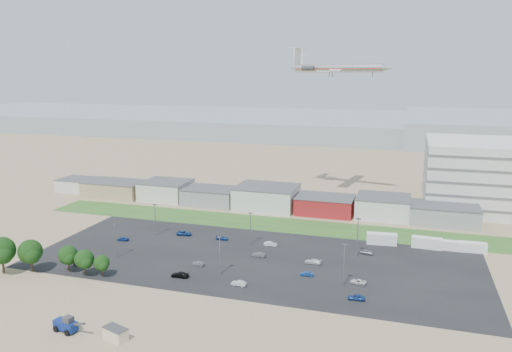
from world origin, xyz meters
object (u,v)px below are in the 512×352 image
at_px(box_trailer_a, 382,239).
at_px(parked_car_7, 259,255).
at_px(portable_shed, 116,334).
at_px(parked_car_10, 80,263).
at_px(parked_car_8, 367,252).
at_px(parked_car_12, 313,261).
at_px(parked_car_0, 358,282).
at_px(telehandler, 65,324).
at_px(airliner, 338,68).
at_px(parked_car_2, 356,297).
at_px(parked_car_11, 270,244).
at_px(parked_car_6, 222,238).
at_px(parked_car_13, 239,283).
at_px(parked_car_3, 180,275).
at_px(parked_car_4, 198,264).
at_px(parked_car_1, 307,274).
at_px(tree_far_left, 2,253).
at_px(parked_car_5, 123,239).
at_px(parked_car_9, 184,233).

bearing_deg(box_trailer_a, parked_car_7, -152.45).
height_order(portable_shed, parked_car_10, portable_shed).
bearing_deg(parked_car_8, parked_car_12, 137.76).
bearing_deg(parked_car_0, telehandler, -45.26).
distance_m(airliner, parked_car_12, 89.17).
bearing_deg(parked_car_2, parked_car_11, -138.63).
distance_m(parked_car_6, parked_car_8, 42.86).
bearing_deg(parked_car_12, parked_car_11, -120.51).
xyz_separation_m(parked_car_6, parked_car_13, (15.58, -29.73, 0.06)).
height_order(parked_car_3, parked_car_6, parked_car_3).
bearing_deg(parked_car_2, parked_car_4, -104.09).
bearing_deg(parked_car_2, parked_car_10, -92.34).
height_order(parked_car_2, parked_car_12, parked_car_2).
distance_m(portable_shed, parked_car_1, 49.44).
bearing_deg(tree_far_left, parked_car_5, 63.99).
height_order(parked_car_1, parked_car_4, parked_car_1).
relative_size(portable_shed, parked_car_8, 1.39).
xyz_separation_m(portable_shed, airliner, (23.15, 122.07, 49.91)).
bearing_deg(portable_shed, parked_car_3, 110.75).
height_order(portable_shed, parked_car_9, portable_shed).
xyz_separation_m(parked_car_11, parked_car_12, (14.44, -9.93, 0.01)).
bearing_deg(telehandler, parked_car_12, 62.47).
bearing_deg(parked_car_0, tree_far_left, -69.22).
height_order(telehandler, parked_car_5, telehandler).
distance_m(telehandler, parked_car_11, 64.02).
bearing_deg(portable_shed, parked_car_0, 61.99).
bearing_deg(parked_car_3, parked_car_5, -124.72).
height_order(airliner, parked_car_5, airliner).
relative_size(box_trailer_a, parked_car_1, 2.54).
bearing_deg(parked_car_9, box_trailer_a, -88.32).
height_order(box_trailer_a, parked_car_12, box_trailer_a).
xyz_separation_m(airliner, parked_car_8, (18.39, -61.93, -50.54)).
xyz_separation_m(parked_car_7, parked_car_8, (28.22, 10.67, -0.01)).
relative_size(parked_car_1, parked_car_4, 1.03).
bearing_deg(parked_car_2, portable_shed, -56.96).
relative_size(tree_far_left, parked_car_10, 2.71).
distance_m(portable_shed, airliner, 133.90).
bearing_deg(tree_far_left, airliner, 56.61).
xyz_separation_m(parked_car_2, parked_car_10, (-71.25, -0.90, -0.07)).
distance_m(parked_car_4, parked_car_8, 46.82).
height_order(portable_shed, parked_car_12, portable_shed).
height_order(parked_car_8, parked_car_10, parked_car_8).
bearing_deg(parked_car_13, parked_car_8, 142.08).
bearing_deg(parked_car_3, parked_car_11, 151.79).
distance_m(parked_car_9, parked_car_12, 44.17).
bearing_deg(parked_car_7, telehandler, -25.07).
distance_m(parked_car_2, parked_car_12, 22.60).
bearing_deg(parked_car_10, box_trailer_a, -60.85).
bearing_deg(airliner, parked_car_8, -62.80).
bearing_deg(parked_car_1, parked_car_11, -143.60).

